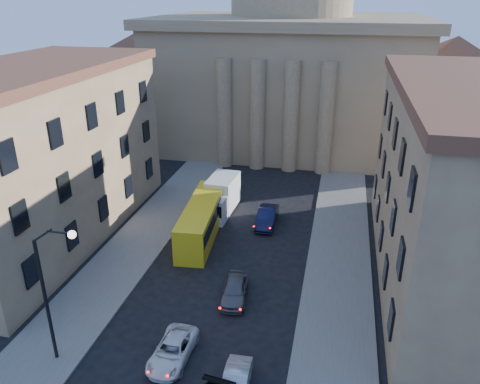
% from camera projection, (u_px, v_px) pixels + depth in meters
% --- Properties ---
extents(sidewalk_left, '(5.00, 60.00, 0.15)m').
position_uv_depth(sidewalk_left, '(118.00, 266.00, 36.79)').
color(sidewalk_left, '#5F5C56').
rests_on(sidewalk_left, ground).
extents(sidewalk_right, '(5.00, 60.00, 0.15)m').
position_uv_depth(sidewalk_right, '(337.00, 294.00, 33.43)').
color(sidewalk_right, '#5F5C56').
rests_on(sidewalk_right, ground).
extents(church, '(68.02, 28.76, 36.60)m').
position_uv_depth(church, '(289.00, 56.00, 64.07)').
color(church, olive).
rests_on(church, ground).
extents(building_left, '(11.60, 26.60, 14.70)m').
position_uv_depth(building_left, '(36.00, 154.00, 39.16)').
color(building_left, tan).
rests_on(building_left, ground).
extents(building_right, '(11.60, 26.60, 14.70)m').
position_uv_depth(building_right, '(472.00, 188.00, 32.43)').
color(building_right, tan).
rests_on(building_right, ground).
extents(street_lamp, '(2.62, 0.44, 8.83)m').
position_uv_depth(street_lamp, '(51.00, 285.00, 25.46)').
color(street_lamp, black).
rests_on(street_lamp, ground).
extents(car_right_near, '(1.53, 3.91, 1.27)m').
position_uv_depth(car_right_near, '(236.00, 384.00, 25.06)').
color(car_right_near, '#AAACB2').
rests_on(car_right_near, ground).
extents(car_left_mid, '(2.16, 4.49, 1.23)m').
position_uv_depth(car_left_mid, '(173.00, 351.00, 27.42)').
color(car_left_mid, silver).
rests_on(car_left_mid, ground).
extents(car_right_far, '(2.19, 4.44, 1.46)m').
position_uv_depth(car_right_far, '(235.00, 290.00, 32.81)').
color(car_right_far, '#505055').
rests_on(car_right_far, ground).
extents(car_right_distant, '(1.67, 4.75, 1.56)m').
position_uv_depth(car_right_distant, '(267.00, 217.00, 43.26)').
color(car_right_distant, black).
rests_on(car_right_distant, ground).
extents(city_bus, '(3.37, 10.96, 3.04)m').
position_uv_depth(city_bus, '(202.00, 219.00, 41.07)').
color(city_bus, yellow).
rests_on(city_bus, ground).
extents(box_truck, '(2.74, 6.26, 3.37)m').
position_uv_depth(box_truck, '(220.00, 197.00, 45.41)').
color(box_truck, silver).
rests_on(box_truck, ground).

